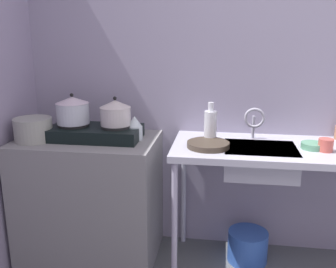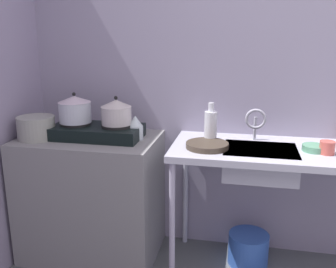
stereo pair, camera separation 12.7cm
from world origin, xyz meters
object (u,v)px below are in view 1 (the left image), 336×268
(stove, at_px, (95,132))
(small_bowl_on_drainboard, at_px, (313,146))
(pot_beside_stove, at_px, (33,129))
(pot_on_left_burner, at_px, (73,110))
(bucket_on_floor, at_px, (248,246))
(cup_by_rack, at_px, (326,145))
(percolator, at_px, (135,128))
(frying_pan, at_px, (208,145))
(pot_on_right_burner, at_px, (115,113))
(sink_basin, at_px, (260,161))
(bottle_by_sink, at_px, (210,125))
(faucet, at_px, (254,119))

(stove, distance_m, small_bowl_on_drainboard, 1.35)
(stove, xyz_separation_m, pot_beside_stove, (-0.37, -0.10, 0.03))
(pot_on_left_burner, bearing_deg, bucket_on_floor, 3.52)
(cup_by_rack, distance_m, small_bowl_on_drainboard, 0.08)
(percolator, height_order, cup_by_rack, percolator)
(stove, xyz_separation_m, frying_pan, (0.74, -0.08, -0.03))
(pot_on_right_burner, bearing_deg, stove, -180.00)
(pot_on_right_burner, bearing_deg, sink_basin, -2.11)
(small_bowl_on_drainboard, bearing_deg, bottle_by_sink, 174.14)
(pot_on_left_burner, xyz_separation_m, frying_pan, (0.88, -0.08, -0.17))
(sink_basin, relative_size, frying_pan, 1.67)
(sink_basin, xyz_separation_m, bottle_by_sink, (-0.31, 0.08, 0.19))
(pot_on_right_burner, height_order, pot_beside_stove, pot_on_right_burner)
(stove, distance_m, sink_basin, 1.06)
(stove, height_order, small_bowl_on_drainboard, stove)
(stove, xyz_separation_m, bucket_on_floor, (1.02, 0.07, -0.78))
(frying_pan, relative_size, bucket_on_floor, 0.95)
(bucket_on_floor, bearing_deg, pot_on_right_burner, -175.34)
(bucket_on_floor, bearing_deg, cup_by_rack, -17.81)
(pot_on_left_burner, bearing_deg, faucet, 5.95)
(bottle_by_sink, xyz_separation_m, bucket_on_floor, (0.28, 0.02, -0.84))
(stove, xyz_separation_m, faucet, (1.01, 0.12, 0.09))
(small_bowl_on_drainboard, bearing_deg, pot_beside_stove, -177.27)
(percolator, distance_m, sink_basin, 0.81)
(sink_basin, xyz_separation_m, faucet, (-0.04, 0.15, 0.22))
(faucet, bearing_deg, pot_on_right_burner, -172.13)
(frying_pan, height_order, bottle_by_sink, bottle_by_sink)
(percolator, xyz_separation_m, faucet, (0.75, 0.10, 0.06))
(faucet, bearing_deg, small_bowl_on_drainboard, -21.55)
(small_bowl_on_drainboard, bearing_deg, faucet, 158.45)
(bucket_on_floor, bearing_deg, bottle_by_sink, -175.43)
(sink_basin, height_order, cup_by_rack, cup_by_rack)
(pot_on_left_burner, xyz_separation_m, faucet, (1.16, 0.12, -0.05))
(sink_basin, relative_size, small_bowl_on_drainboard, 3.07)
(percolator, relative_size, bottle_by_sink, 0.62)
(pot_on_right_burner, distance_m, sink_basin, 0.95)
(faucet, height_order, small_bowl_on_drainboard, faucet)
(cup_by_rack, height_order, bottle_by_sink, bottle_by_sink)
(bottle_by_sink, bearing_deg, small_bowl_on_drainboard, -5.86)
(bottle_by_sink, bearing_deg, pot_beside_stove, -172.58)
(percolator, height_order, bottle_by_sink, bottle_by_sink)
(bottle_by_sink, relative_size, bucket_on_floor, 0.94)
(stove, relative_size, sink_basin, 1.38)
(bucket_on_floor, bearing_deg, pot_on_left_burner, -176.48)
(stove, distance_m, pot_on_left_burner, 0.20)
(pot_on_left_burner, bearing_deg, frying_pan, -5.12)
(stove, height_order, percolator, percolator)
(frying_pan, xyz_separation_m, bucket_on_floor, (0.28, 0.15, -0.75))
(frying_pan, bearing_deg, bucket_on_floor, 28.04)
(pot_on_left_burner, height_order, sink_basin, pot_on_left_burner)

